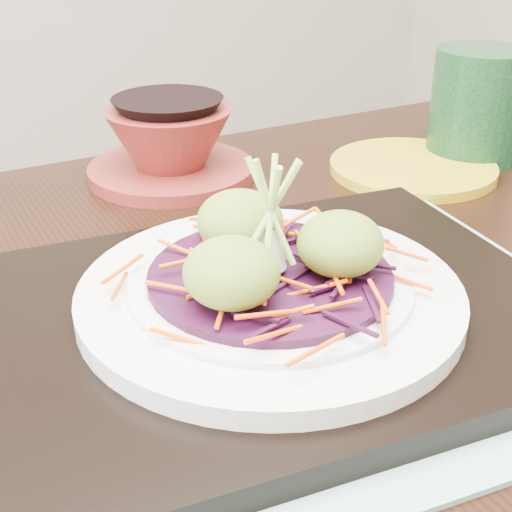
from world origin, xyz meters
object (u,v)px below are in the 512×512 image
yellow_plate (413,168)px  serving_tray (270,315)px  green_jar (478,105)px  dining_table (208,430)px  white_plate (270,293)px  terracotta_bowl_set (170,147)px

yellow_plate → serving_tray: bearing=-146.4°
yellow_plate → green_jar: size_ratio=1.47×
dining_table → serving_tray: bearing=-37.3°
dining_table → white_plate: 0.14m
dining_table → white_plate: white_plate is taller
serving_tray → yellow_plate: bearing=40.6°
green_jar → yellow_plate: bearing=-176.5°
yellow_plate → green_jar: 0.11m
serving_tray → terracotta_bowl_set: (0.06, 0.32, 0.02)m
terracotta_bowl_set → yellow_plate: bearing=-26.3°
white_plate → terracotta_bowl_set: size_ratio=1.23×
terracotta_bowl_set → green_jar: (0.34, -0.11, 0.03)m
terracotta_bowl_set → yellow_plate: (0.24, -0.12, -0.03)m
serving_tray → green_jar: 0.45m
white_plate → terracotta_bowl_set: (0.06, 0.32, 0.00)m
dining_table → yellow_plate: 0.40m
yellow_plate → terracotta_bowl_set: bearing=153.7°
terracotta_bowl_set → green_jar: 0.36m
terracotta_bowl_set → white_plate: bearing=-100.8°
serving_tray → white_plate: (-0.00, 0.00, 0.02)m
dining_table → white_plate: size_ratio=4.45×
serving_tray → yellow_plate: (0.30, 0.20, -0.01)m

